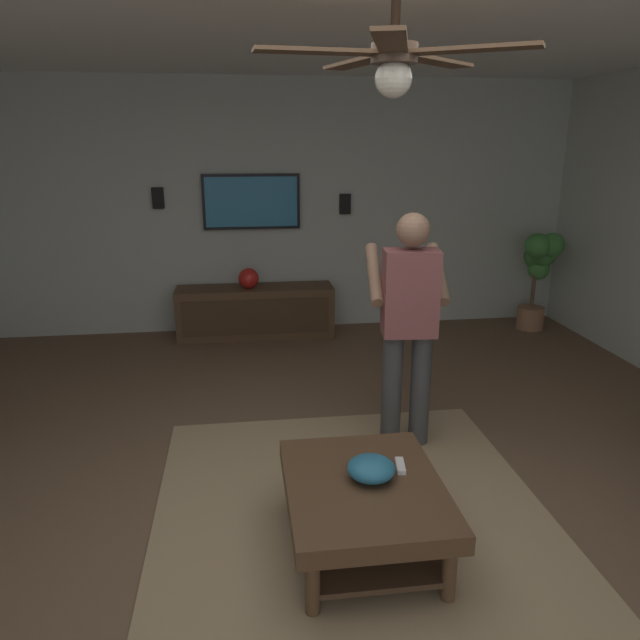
{
  "coord_description": "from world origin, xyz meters",
  "views": [
    {
      "loc": [
        -2.82,
        0.41,
        2.08
      ],
      "look_at": [
        1.04,
        -0.11,
        0.9
      ],
      "focal_mm": 33.37,
      "sensor_mm": 36.0,
      "label": 1
    }
  ],
  "objects_px": {
    "vase_round": "(249,278)",
    "ceiling_fan": "(394,60)",
    "bowl": "(371,468)",
    "remote_white": "(400,466)",
    "potted_plant_tall": "(540,264)",
    "tv": "(251,202)",
    "coffee_table": "(364,500)",
    "person_standing": "(409,318)",
    "wall_speaker_left": "(345,204)",
    "wall_speaker_right": "(158,198)",
    "media_console": "(256,312)"
  },
  "relations": [
    {
      "from": "wall_speaker_right",
      "to": "bowl",
      "type": "bearing_deg",
      "value": -159.45
    },
    {
      "from": "tv",
      "to": "wall_speaker_left",
      "type": "height_order",
      "value": "tv"
    },
    {
      "from": "vase_round",
      "to": "ceiling_fan",
      "type": "bearing_deg",
      "value": -170.51
    },
    {
      "from": "potted_plant_tall",
      "to": "wall_speaker_right",
      "type": "bearing_deg",
      "value": 84.2
    },
    {
      "from": "wall_speaker_right",
      "to": "vase_round",
      "type": "bearing_deg",
      "value": -107.38
    },
    {
      "from": "tv",
      "to": "remote_white",
      "type": "relative_size",
      "value": 7.0
    },
    {
      "from": "coffee_table",
      "to": "bowl",
      "type": "relative_size",
      "value": 3.97
    },
    {
      "from": "vase_round",
      "to": "wall_speaker_left",
      "type": "distance_m",
      "value": 1.36
    },
    {
      "from": "remote_white",
      "to": "vase_round",
      "type": "distance_m",
      "value": 3.65
    },
    {
      "from": "potted_plant_tall",
      "to": "vase_round",
      "type": "xyz_separation_m",
      "value": [
        0.13,
        3.25,
        -0.1
      ]
    },
    {
      "from": "person_standing",
      "to": "tv",
      "type": "bearing_deg",
      "value": 24.45
    },
    {
      "from": "person_standing",
      "to": "ceiling_fan",
      "type": "relative_size",
      "value": 1.38
    },
    {
      "from": "person_standing",
      "to": "wall_speaker_left",
      "type": "relative_size",
      "value": 7.45
    },
    {
      "from": "tv",
      "to": "ceiling_fan",
      "type": "height_order",
      "value": "ceiling_fan"
    },
    {
      "from": "media_console",
      "to": "potted_plant_tall",
      "type": "distance_m",
      "value": 3.22
    },
    {
      "from": "coffee_table",
      "to": "person_standing",
      "type": "height_order",
      "value": "person_standing"
    },
    {
      "from": "coffee_table",
      "to": "vase_round",
      "type": "relative_size",
      "value": 4.55
    },
    {
      "from": "vase_round",
      "to": "wall_speaker_left",
      "type": "height_order",
      "value": "wall_speaker_left"
    },
    {
      "from": "bowl",
      "to": "remote_white",
      "type": "bearing_deg",
      "value": -66.01
    },
    {
      "from": "coffee_table",
      "to": "media_console",
      "type": "distance_m",
      "value": 3.74
    },
    {
      "from": "potted_plant_tall",
      "to": "remote_white",
      "type": "bearing_deg",
      "value": 143.73
    },
    {
      "from": "coffee_table",
      "to": "potted_plant_tall",
      "type": "bearing_deg",
      "value": -37.69
    },
    {
      "from": "vase_round",
      "to": "person_standing",
      "type": "bearing_deg",
      "value": -158.1
    },
    {
      "from": "potted_plant_tall",
      "to": "vase_round",
      "type": "bearing_deg",
      "value": 87.63
    },
    {
      "from": "remote_white",
      "to": "person_standing",
      "type": "bearing_deg",
      "value": 171.64
    },
    {
      "from": "tv",
      "to": "ceiling_fan",
      "type": "bearing_deg",
      "value": 7.92
    },
    {
      "from": "remote_white",
      "to": "wall_speaker_right",
      "type": "distance_m",
      "value": 4.33
    },
    {
      "from": "potted_plant_tall",
      "to": "bowl",
      "type": "distance_m",
      "value": 4.43
    },
    {
      "from": "coffee_table",
      "to": "person_standing",
      "type": "relative_size",
      "value": 0.61
    },
    {
      "from": "bowl",
      "to": "remote_white",
      "type": "xyz_separation_m",
      "value": [
        0.08,
        -0.18,
        -0.04
      ]
    },
    {
      "from": "vase_round",
      "to": "wall_speaker_right",
      "type": "xyz_separation_m",
      "value": [
        0.29,
        0.92,
        0.84
      ]
    },
    {
      "from": "tv",
      "to": "bowl",
      "type": "bearing_deg",
      "value": 7.1
    },
    {
      "from": "potted_plant_tall",
      "to": "ceiling_fan",
      "type": "height_order",
      "value": "ceiling_fan"
    },
    {
      "from": "potted_plant_tall",
      "to": "bowl",
      "type": "bearing_deg",
      "value": 142.48
    },
    {
      "from": "vase_round",
      "to": "ceiling_fan",
      "type": "height_order",
      "value": "ceiling_fan"
    },
    {
      "from": "ceiling_fan",
      "to": "potted_plant_tall",
      "type": "bearing_deg",
      "value": -37.09
    },
    {
      "from": "remote_white",
      "to": "wall_speaker_left",
      "type": "xyz_separation_m",
      "value": [
        3.85,
        -0.37,
        0.99
      ]
    },
    {
      "from": "coffee_table",
      "to": "ceiling_fan",
      "type": "height_order",
      "value": "ceiling_fan"
    },
    {
      "from": "media_console",
      "to": "remote_white",
      "type": "distance_m",
      "value": 3.66
    },
    {
      "from": "bowl",
      "to": "wall_speaker_left",
      "type": "height_order",
      "value": "wall_speaker_left"
    },
    {
      "from": "tv",
      "to": "person_standing",
      "type": "bearing_deg",
      "value": 18.82
    },
    {
      "from": "media_console",
      "to": "vase_round",
      "type": "xyz_separation_m",
      "value": [
        -0.04,
        0.06,
        0.39
      ]
    },
    {
      "from": "person_standing",
      "to": "remote_white",
      "type": "bearing_deg",
      "value": 168.6
    },
    {
      "from": "media_console",
      "to": "vase_round",
      "type": "bearing_deg",
      "value": -61.1
    },
    {
      "from": "bowl",
      "to": "ceiling_fan",
      "type": "relative_size",
      "value": 0.21
    },
    {
      "from": "ceiling_fan",
      "to": "wall_speaker_right",
      "type": "bearing_deg",
      "value": 21.34
    },
    {
      "from": "person_standing",
      "to": "wall_speaker_left",
      "type": "distance_m",
      "value": 2.9
    },
    {
      "from": "remote_white",
      "to": "ceiling_fan",
      "type": "relative_size",
      "value": 0.13
    },
    {
      "from": "vase_round",
      "to": "ceiling_fan",
      "type": "distance_m",
      "value": 4.07
    },
    {
      "from": "wall_speaker_left",
      "to": "ceiling_fan",
      "type": "bearing_deg",
      "value": 172.84
    }
  ]
}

